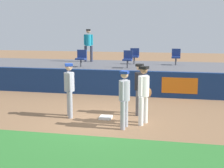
{
  "coord_description": "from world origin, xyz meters",
  "views": [
    {
      "loc": [
        2.54,
        -10.03,
        2.97
      ],
      "look_at": [
        0.17,
        1.1,
        1.0
      ],
      "focal_mm": 51.94,
      "sensor_mm": 36.0,
      "label": 1
    }
  ],
  "objects_px": {
    "seat_back_center": "(134,55)",
    "seat_front_left": "(81,57)",
    "player_fielder_home": "(144,91)",
    "seat_back_right": "(176,56)",
    "first_base": "(106,117)",
    "player_runner_visitor": "(124,95)",
    "seat_front_center": "(128,58)",
    "player_umpire": "(139,85)",
    "player_coach_visitor": "(69,86)",
    "spectator_hooded": "(88,43)"
  },
  "relations": [
    {
      "from": "player_fielder_home",
      "to": "player_runner_visitor",
      "type": "height_order",
      "value": "player_fielder_home"
    },
    {
      "from": "player_coach_visitor",
      "to": "spectator_hooded",
      "type": "height_order",
      "value": "spectator_hooded"
    },
    {
      "from": "player_fielder_home",
      "to": "seat_front_left",
      "type": "height_order",
      "value": "seat_front_left"
    },
    {
      "from": "player_fielder_home",
      "to": "spectator_hooded",
      "type": "xyz_separation_m",
      "value": [
        -4.08,
        8.03,
        1.08
      ]
    },
    {
      "from": "seat_front_left",
      "to": "player_coach_visitor",
      "type": "bearing_deg",
      "value": -76.96
    },
    {
      "from": "player_umpire",
      "to": "seat_back_right",
      "type": "xyz_separation_m",
      "value": [
        1.11,
        6.29,
        0.51
      ]
    },
    {
      "from": "player_runner_visitor",
      "to": "seat_front_left",
      "type": "bearing_deg",
      "value": -145.61
    },
    {
      "from": "player_coach_visitor",
      "to": "seat_front_center",
      "type": "bearing_deg",
      "value": 142.35
    },
    {
      "from": "player_runner_visitor",
      "to": "player_fielder_home",
      "type": "bearing_deg",
      "value": 142.85
    },
    {
      "from": "player_runner_visitor",
      "to": "spectator_hooded",
      "type": "bearing_deg",
      "value": -150.87
    },
    {
      "from": "player_runner_visitor",
      "to": "player_umpire",
      "type": "height_order",
      "value": "player_umpire"
    },
    {
      "from": "player_runner_visitor",
      "to": "seat_front_left",
      "type": "xyz_separation_m",
      "value": [
        -3.24,
        6.12,
        0.53
      ]
    },
    {
      "from": "first_base",
      "to": "seat_front_left",
      "type": "relative_size",
      "value": 0.48
    },
    {
      "from": "player_umpire",
      "to": "seat_back_center",
      "type": "xyz_separation_m",
      "value": [
        -1.07,
        6.29,
        0.51
      ]
    },
    {
      "from": "seat_back_center",
      "to": "seat_front_left",
      "type": "xyz_separation_m",
      "value": [
        -2.4,
        -1.8,
        0.0
      ]
    },
    {
      "from": "first_base",
      "to": "seat_back_center",
      "type": "relative_size",
      "value": 0.48
    },
    {
      "from": "player_umpire",
      "to": "seat_front_center",
      "type": "distance_m",
      "value": 4.66
    },
    {
      "from": "first_base",
      "to": "player_runner_visitor",
      "type": "distance_m",
      "value": 1.52
    },
    {
      "from": "player_coach_visitor",
      "to": "first_base",
      "type": "bearing_deg",
      "value": 65.67
    },
    {
      "from": "first_base",
      "to": "seat_front_left",
      "type": "height_order",
      "value": "seat_front_left"
    },
    {
      "from": "seat_back_right",
      "to": "seat_front_left",
      "type": "xyz_separation_m",
      "value": [
        -4.59,
        -1.8,
        0.0
      ]
    },
    {
      "from": "first_base",
      "to": "player_fielder_home",
      "type": "distance_m",
      "value": 1.68
    },
    {
      "from": "player_runner_visitor",
      "to": "seat_back_right",
      "type": "distance_m",
      "value": 8.06
    },
    {
      "from": "player_fielder_home",
      "to": "player_runner_visitor",
      "type": "relative_size",
      "value": 1.05
    },
    {
      "from": "seat_back_right",
      "to": "player_fielder_home",
      "type": "bearing_deg",
      "value": -96.48
    },
    {
      "from": "player_fielder_home",
      "to": "seat_back_right",
      "type": "distance_m",
      "value": 7.45
    },
    {
      "from": "seat_back_right",
      "to": "seat_front_left",
      "type": "bearing_deg",
      "value": -158.59
    },
    {
      "from": "seat_back_center",
      "to": "spectator_hooded",
      "type": "height_order",
      "value": "spectator_hooded"
    },
    {
      "from": "first_base",
      "to": "seat_back_right",
      "type": "xyz_separation_m",
      "value": [
        2.13,
        7.04,
        1.5
      ]
    },
    {
      "from": "player_coach_visitor",
      "to": "seat_back_center",
      "type": "distance_m",
      "value": 7.18
    },
    {
      "from": "player_coach_visitor",
      "to": "seat_back_right",
      "type": "height_order",
      "value": "seat_back_right"
    },
    {
      "from": "player_runner_visitor",
      "to": "spectator_hooded",
      "type": "height_order",
      "value": "spectator_hooded"
    },
    {
      "from": "player_umpire",
      "to": "seat_front_center",
      "type": "xyz_separation_m",
      "value": [
        -1.14,
        4.49,
        0.51
      ]
    },
    {
      "from": "player_fielder_home",
      "to": "player_umpire",
      "type": "xyz_separation_m",
      "value": [
        -0.28,
        1.1,
        -0.03
      ]
    },
    {
      "from": "player_coach_visitor",
      "to": "player_umpire",
      "type": "bearing_deg",
      "value": 83.42
    },
    {
      "from": "seat_back_center",
      "to": "seat_front_left",
      "type": "distance_m",
      "value": 3.0
    },
    {
      "from": "player_fielder_home",
      "to": "spectator_hooded",
      "type": "height_order",
      "value": "spectator_hooded"
    },
    {
      "from": "player_umpire",
      "to": "seat_back_right",
      "type": "distance_m",
      "value": 6.41
    },
    {
      "from": "player_runner_visitor",
      "to": "player_coach_visitor",
      "type": "xyz_separation_m",
      "value": [
        -2.02,
        0.85,
        0.05
      ]
    },
    {
      "from": "seat_back_right",
      "to": "seat_front_center",
      "type": "xyz_separation_m",
      "value": [
        -2.25,
        -1.8,
        -0.0
      ]
    },
    {
      "from": "player_fielder_home",
      "to": "seat_back_right",
      "type": "xyz_separation_m",
      "value": [
        0.84,
        7.38,
        0.48
      ]
    },
    {
      "from": "player_runner_visitor",
      "to": "first_base",
      "type": "bearing_deg",
      "value": -132.22
    },
    {
      "from": "seat_back_right",
      "to": "seat_front_center",
      "type": "distance_m",
      "value": 2.88
    },
    {
      "from": "player_fielder_home",
      "to": "player_coach_visitor",
      "type": "relative_size",
      "value": 1.01
    },
    {
      "from": "first_base",
      "to": "player_umpire",
      "type": "relative_size",
      "value": 0.23
    },
    {
      "from": "seat_back_center",
      "to": "spectator_hooded",
      "type": "distance_m",
      "value": 2.87
    },
    {
      "from": "player_runner_visitor",
      "to": "seat_back_right",
      "type": "relative_size",
      "value": 2.07
    },
    {
      "from": "seat_back_right",
      "to": "spectator_hooded",
      "type": "height_order",
      "value": "spectator_hooded"
    },
    {
      "from": "seat_front_center",
      "to": "seat_front_left",
      "type": "height_order",
      "value": "same"
    },
    {
      "from": "player_coach_visitor",
      "to": "spectator_hooded",
      "type": "xyz_separation_m",
      "value": [
        -1.55,
        7.71,
        1.08
      ]
    }
  ]
}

